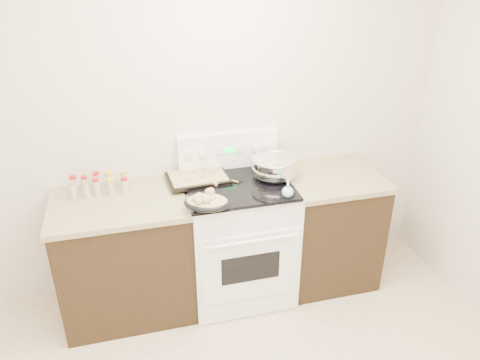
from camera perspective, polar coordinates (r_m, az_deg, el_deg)
name	(u,v)px	position (r m, az deg, el deg)	size (l,w,h in m)	color
room_shell	(243,184)	(1.67, 0.35, -0.47)	(4.10, 3.60, 2.75)	beige
counter_left	(126,256)	(3.50, -13.69, -9.03)	(0.93, 0.67, 0.92)	black
counter_right	(327,226)	(3.79, 10.54, -5.59)	(0.73, 0.67, 0.92)	black
kitchen_range	(238,237)	(3.56, -0.23, -6.96)	(0.78, 0.73, 1.22)	white
mixing_bowl	(274,167)	(3.40, 4.20, 1.55)	(0.36, 0.36, 0.20)	silver
roasting_pan	(207,202)	(3.00, -4.09, -2.67)	(0.36, 0.30, 0.12)	black
baking_sheet	(199,177)	(3.39, -5.08, 0.38)	(0.46, 0.33, 0.06)	black
wooden_spoon	(219,182)	(3.33, -2.64, -0.26)	(0.19, 0.18, 0.04)	#A37A4A
blue_ladle	(288,191)	(3.18, 5.83, -1.31)	(0.13, 0.26, 0.10)	#99D4E4
spice_jars	(98,184)	(3.38, -16.92, -0.51)	(0.39, 0.15, 0.13)	#BFB28C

